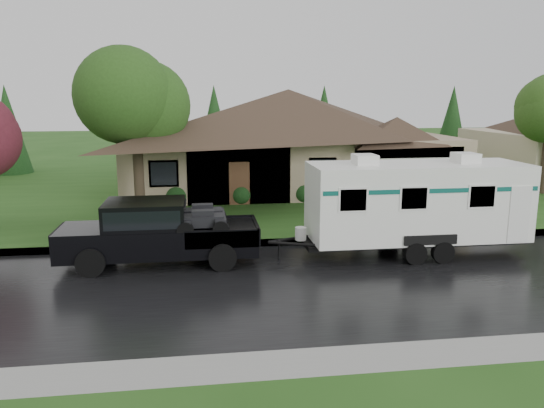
% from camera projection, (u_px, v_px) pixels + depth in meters
% --- Properties ---
extents(ground, '(140.00, 140.00, 0.00)m').
position_uv_depth(ground, '(298.00, 262.00, 17.47)').
color(ground, '#244E18').
rests_on(ground, ground).
extents(road, '(140.00, 8.00, 0.01)m').
position_uv_depth(road, '(311.00, 283.00, 15.53)').
color(road, black).
rests_on(road, ground).
extents(curb, '(140.00, 0.50, 0.15)m').
position_uv_depth(curb, '(287.00, 242.00, 19.64)').
color(curb, gray).
rests_on(curb, ground).
extents(lawn, '(140.00, 26.00, 0.15)m').
position_uv_depth(lawn, '(252.00, 185.00, 32.01)').
color(lawn, '#244E18').
rests_on(lawn, ground).
extents(house_main, '(19.44, 10.80, 6.90)m').
position_uv_depth(house_main, '(294.00, 128.00, 30.48)').
color(house_main, tan).
rests_on(house_main, lawn).
extents(tree_left_green, '(4.29, 4.29, 7.11)m').
position_uv_depth(tree_left_green, '(135.00, 103.00, 22.88)').
color(tree_left_green, '#382B1E').
rests_on(tree_left_green, lawn).
extents(shrub_row, '(13.60, 1.00, 1.00)m').
position_uv_depth(shrub_row, '(303.00, 192.00, 26.63)').
color(shrub_row, '#143814').
rests_on(shrub_row, lawn).
extents(pickup_truck, '(6.28, 2.39, 2.09)m').
position_uv_depth(pickup_truck, '(155.00, 230.00, 17.13)').
color(pickup_truck, black).
rests_on(pickup_truck, ground).
extents(travel_trailer, '(7.75, 2.72, 3.48)m').
position_uv_depth(travel_trailer, '(416.00, 201.00, 18.16)').
color(travel_trailer, white).
rests_on(travel_trailer, ground).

